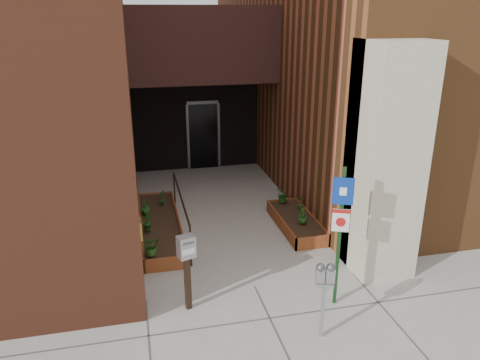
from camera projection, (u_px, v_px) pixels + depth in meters
ground at (254, 286)px, 8.74m from camera, size 80.00×80.00×0.00m
architecture at (188, 6)px, 13.32m from camera, size 20.00×14.60×10.00m
planter_left at (160, 227)px, 10.84m from camera, size 0.90×3.60×0.30m
planter_right at (296, 223)px, 11.05m from camera, size 0.80×2.20×0.30m
handrail at (181, 201)px, 10.69m from camera, size 0.04×3.34×0.90m
parking_meter at (325, 281)px, 7.06m from camera, size 0.30×0.17×1.30m
sign_post at (340, 223)px, 7.72m from camera, size 0.33×0.15×2.52m
payment_dropbox at (187, 257)px, 7.76m from camera, size 0.32×0.27×1.38m
shrub_left_a at (151, 246)px, 9.19m from camera, size 0.44×0.44×0.40m
shrub_left_b at (147, 222)px, 10.25m from camera, size 0.25×0.25×0.39m
shrub_left_c at (145, 206)px, 11.09m from camera, size 0.29×0.29×0.38m
shrub_left_d at (162, 198)px, 11.61m from camera, size 0.21×0.21×0.37m
shrub_right_a at (303, 215)px, 10.58m from camera, size 0.28×0.28×0.37m
shrub_right_b at (301, 202)px, 11.36m from camera, size 0.26×0.26×0.35m
shrub_right_c at (283, 196)px, 11.74m from camera, size 0.46×0.46×0.37m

